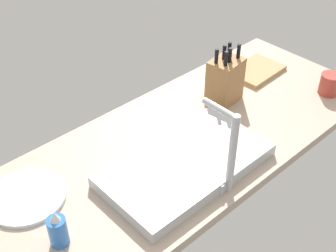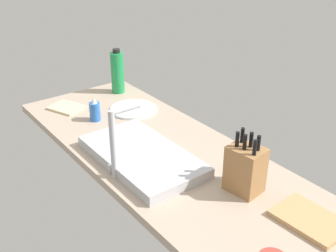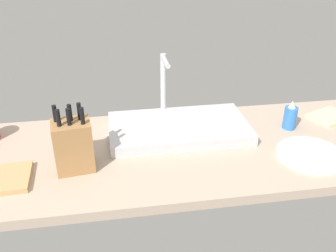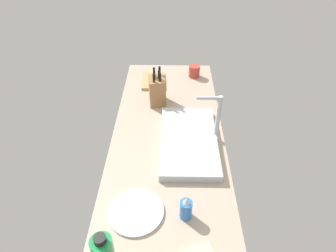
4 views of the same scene
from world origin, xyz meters
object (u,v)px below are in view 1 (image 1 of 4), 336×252
at_px(soap_bottle, 58,230).
at_px(dinner_plate, 26,197).
at_px(coffee_mug, 330,84).
at_px(sink_basin, 186,165).
at_px(faucet, 229,147).
at_px(knife_block, 225,80).
at_px(cutting_board, 256,71).

bearing_deg(soap_bottle, dinner_plate, -93.84).
bearing_deg(coffee_mug, soap_bottle, -4.69).
relative_size(sink_basin, faucet, 1.94).
bearing_deg(knife_block, faucet, 34.78).
bearing_deg(coffee_mug, sink_basin, -5.32).
bearing_deg(coffee_mug, knife_block, -36.47).
bearing_deg(sink_basin, soap_bottle, -3.68).
bearing_deg(faucet, sink_basin, -74.74).
height_order(knife_block, cutting_board, knife_block).
relative_size(sink_basin, knife_block, 2.35).
relative_size(dinner_plate, coffee_mug, 2.85).
xyz_separation_m(sink_basin, knife_block, (-0.39, -0.19, 0.07)).
relative_size(soap_bottle, coffee_mug, 1.42).
bearing_deg(faucet, soap_bottle, -18.61).
height_order(faucet, knife_block, faucet).
bearing_deg(knife_block, cutting_board, -178.13).
bearing_deg(coffee_mug, cutting_board, -73.78).
distance_m(sink_basin, coffee_mug, 0.74).
bearing_deg(sink_basin, dinner_plate, -28.76).
bearing_deg(faucet, dinner_plate, -38.37).
relative_size(soap_bottle, dinner_plate, 0.50).
bearing_deg(cutting_board, dinner_plate, -0.71).
height_order(faucet, coffee_mug, faucet).
bearing_deg(soap_bottle, coffee_mug, 175.31).
height_order(cutting_board, dinner_plate, cutting_board).
height_order(sink_basin, dinner_plate, sink_basin).
xyz_separation_m(faucet, dinner_plate, (0.48, -0.38, -0.16)).
bearing_deg(cutting_board, soap_bottle, 10.21).
bearing_deg(soap_bottle, sink_basin, 176.32).
bearing_deg(sink_basin, faucet, 105.26).
height_order(sink_basin, cutting_board, sink_basin).
bearing_deg(dinner_plate, sink_basin, 151.24).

